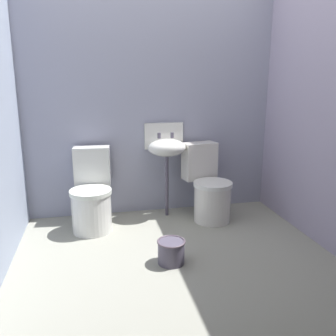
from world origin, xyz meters
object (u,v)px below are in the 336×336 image
object	(u,v)px
toilet_left	(92,197)
toilet_right	(208,189)
bucket	(171,251)
sink	(166,147)

from	to	relation	value
toilet_left	toilet_right	size ratio (longest dim) A/B	1.00
bucket	toilet_left	bearing A→B (deg)	125.51
toilet_right	bucket	bearing A→B (deg)	44.27
toilet_left	toilet_right	distance (m)	1.20
toilet_right	sink	bearing A→B (deg)	-35.45
toilet_right	sink	distance (m)	0.63
toilet_left	sink	xyz separation A→B (m)	(0.79, 0.19, 0.43)
toilet_left	bucket	xyz separation A→B (m)	(0.61, -0.86, -0.22)
toilet_right	sink	xyz separation A→B (m)	(-0.41, 0.19, 0.43)
toilet_left	toilet_right	xyz separation A→B (m)	(1.20, 0.00, 0.00)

